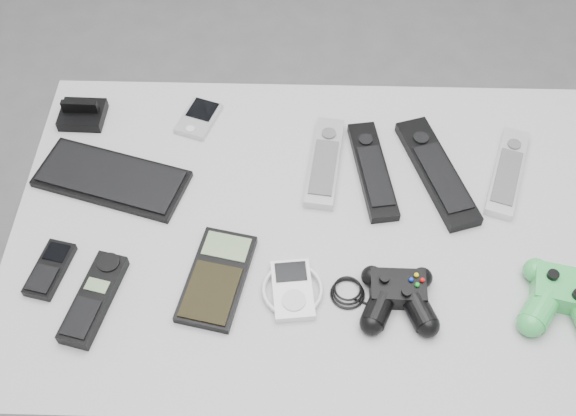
{
  "coord_description": "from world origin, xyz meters",
  "views": [
    {
      "loc": [
        -0.06,
        -0.65,
        1.72
      ],
      "look_at": [
        -0.08,
        0.05,
        0.75
      ],
      "focal_mm": 42.0,
      "sensor_mm": 36.0,
      "label": 1
    }
  ],
  "objects_px": {
    "controller_green": "(566,297)",
    "pda": "(199,118)",
    "remote_black_b": "(437,171)",
    "calculator": "(217,278)",
    "remote_silver_b": "(508,171)",
    "cordless_handset": "(94,298)",
    "desk": "(321,244)",
    "mobile_phone": "(50,269)",
    "pda_keyboard": "(112,178)",
    "remote_black_a": "(373,170)",
    "mp3_player": "(292,290)",
    "remote_silver_a": "(325,161)",
    "controller_black": "(398,295)"
  },
  "relations": [
    {
      "from": "mobile_phone",
      "to": "remote_black_a",
      "type": "bearing_deg",
      "value": 34.96
    },
    {
      "from": "desk",
      "to": "remote_black_a",
      "type": "distance_m",
      "value": 0.17
    },
    {
      "from": "desk",
      "to": "remote_black_b",
      "type": "xyz_separation_m",
      "value": [
        0.21,
        0.12,
        0.08
      ]
    },
    {
      "from": "cordless_handset",
      "to": "calculator",
      "type": "height_order",
      "value": "cordless_handset"
    },
    {
      "from": "remote_silver_a",
      "to": "controller_black",
      "type": "bearing_deg",
      "value": -60.81
    },
    {
      "from": "cordless_handset",
      "to": "controller_black",
      "type": "bearing_deg",
      "value": 15.07
    },
    {
      "from": "mp3_player",
      "to": "controller_black",
      "type": "relative_size",
      "value": 0.5
    },
    {
      "from": "calculator",
      "to": "remote_silver_a",
      "type": "bearing_deg",
      "value": 66.29
    },
    {
      "from": "desk",
      "to": "mp3_player",
      "type": "relative_size",
      "value": 10.13
    },
    {
      "from": "calculator",
      "to": "controller_black",
      "type": "xyz_separation_m",
      "value": [
        0.3,
        -0.03,
        0.01
      ]
    },
    {
      "from": "desk",
      "to": "remote_silver_a",
      "type": "xyz_separation_m",
      "value": [
        0.01,
        0.14,
        0.08
      ]
    },
    {
      "from": "mobile_phone",
      "to": "cordless_handset",
      "type": "distance_m",
      "value": 0.1
    },
    {
      "from": "remote_silver_b",
      "to": "controller_green",
      "type": "height_order",
      "value": "controller_green"
    },
    {
      "from": "controller_green",
      "to": "pda",
      "type": "bearing_deg",
      "value": 160.69
    },
    {
      "from": "remote_black_a",
      "to": "remote_black_b",
      "type": "xyz_separation_m",
      "value": [
        0.12,
        -0.0,
        0.0
      ]
    },
    {
      "from": "remote_silver_b",
      "to": "controller_green",
      "type": "distance_m",
      "value": 0.27
    },
    {
      "from": "calculator",
      "to": "controller_green",
      "type": "distance_m",
      "value": 0.57
    },
    {
      "from": "desk",
      "to": "pda_keyboard",
      "type": "bearing_deg",
      "value": 167.3
    },
    {
      "from": "desk",
      "to": "cordless_handset",
      "type": "height_order",
      "value": "cordless_handset"
    },
    {
      "from": "pda",
      "to": "controller_green",
      "type": "relative_size",
      "value": 0.63
    },
    {
      "from": "mobile_phone",
      "to": "controller_green",
      "type": "bearing_deg",
      "value": 9.9
    },
    {
      "from": "mobile_phone",
      "to": "mp3_player",
      "type": "bearing_deg",
      "value": 8.53
    },
    {
      "from": "remote_black_b",
      "to": "mobile_phone",
      "type": "bearing_deg",
      "value": -179.55
    },
    {
      "from": "remote_silver_a",
      "to": "mp3_player",
      "type": "height_order",
      "value": "remote_silver_a"
    },
    {
      "from": "desk",
      "to": "calculator",
      "type": "relative_size",
      "value": 6.03
    },
    {
      "from": "pda",
      "to": "remote_black_b",
      "type": "distance_m",
      "value": 0.47
    },
    {
      "from": "desk",
      "to": "cordless_handset",
      "type": "xyz_separation_m",
      "value": [
        -0.37,
        -0.16,
        0.08
      ]
    },
    {
      "from": "remote_black_b",
      "to": "mobile_phone",
      "type": "relative_size",
      "value": 2.39
    },
    {
      "from": "mobile_phone",
      "to": "mp3_player",
      "type": "distance_m",
      "value": 0.41
    },
    {
      "from": "remote_silver_b",
      "to": "cordless_handset",
      "type": "distance_m",
      "value": 0.77
    },
    {
      "from": "remote_black_b",
      "to": "remote_silver_b",
      "type": "height_order",
      "value": "remote_black_b"
    },
    {
      "from": "calculator",
      "to": "pda",
      "type": "bearing_deg",
      "value": 112.4
    },
    {
      "from": "remote_silver_b",
      "to": "cordless_handset",
      "type": "height_order",
      "value": "cordless_handset"
    },
    {
      "from": "remote_black_b",
      "to": "calculator",
      "type": "bearing_deg",
      "value": -166.97
    },
    {
      "from": "pda_keyboard",
      "to": "remote_black_b",
      "type": "distance_m",
      "value": 0.6
    },
    {
      "from": "calculator",
      "to": "mp3_player",
      "type": "height_order",
      "value": "mp3_player"
    },
    {
      "from": "remote_silver_a",
      "to": "controller_black",
      "type": "relative_size",
      "value": 0.98
    },
    {
      "from": "desk",
      "to": "pda_keyboard",
      "type": "xyz_separation_m",
      "value": [
        -0.39,
        0.09,
        0.07
      ]
    },
    {
      "from": "remote_silver_b",
      "to": "controller_black",
      "type": "bearing_deg",
      "value": -110.85
    },
    {
      "from": "controller_green",
      "to": "cordless_handset",
      "type": "bearing_deg",
      "value": -166.27
    },
    {
      "from": "remote_black_a",
      "to": "remote_black_b",
      "type": "distance_m",
      "value": 0.12
    },
    {
      "from": "remote_black_b",
      "to": "calculator",
      "type": "xyz_separation_m",
      "value": [
        -0.39,
        -0.24,
        -0.0
      ]
    },
    {
      "from": "calculator",
      "to": "mp3_player",
      "type": "bearing_deg",
      "value": 3.0
    },
    {
      "from": "mobile_phone",
      "to": "pda_keyboard",
      "type": "bearing_deg",
      "value": 83.41
    },
    {
      "from": "remote_silver_a",
      "to": "pda",
      "type": "bearing_deg",
      "value": 163.43
    },
    {
      "from": "controller_black",
      "to": "remote_black_a",
      "type": "bearing_deg",
      "value": 96.63
    },
    {
      "from": "mobile_phone",
      "to": "remote_silver_b",
      "type": "bearing_deg",
      "value": 28.58
    },
    {
      "from": "remote_silver_a",
      "to": "pda_keyboard",
      "type": "bearing_deg",
      "value": -165.98
    },
    {
      "from": "pda",
      "to": "mp3_player",
      "type": "distance_m",
      "value": 0.43
    },
    {
      "from": "pda_keyboard",
      "to": "remote_black_a",
      "type": "distance_m",
      "value": 0.48
    }
  ]
}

